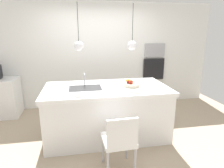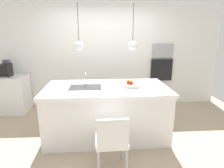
% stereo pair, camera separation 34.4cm
% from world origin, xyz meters
% --- Properties ---
extents(floor, '(6.60, 6.60, 0.00)m').
position_xyz_m(floor, '(0.00, 0.00, 0.00)').
color(floor, tan).
rests_on(floor, ground).
extents(back_wall, '(6.00, 0.10, 2.60)m').
position_xyz_m(back_wall, '(0.00, 1.65, 1.30)').
color(back_wall, white).
rests_on(back_wall, ground).
extents(kitchen_island, '(2.19, 1.14, 0.93)m').
position_xyz_m(kitchen_island, '(0.00, 0.00, 0.47)').
color(kitchen_island, white).
rests_on(kitchen_island, ground).
extents(sink_basin, '(0.56, 0.40, 0.02)m').
position_xyz_m(sink_basin, '(-0.37, 0.00, 0.93)').
color(sink_basin, '#2D2D30').
rests_on(sink_basin, kitchen_island).
extents(faucet, '(0.02, 0.17, 0.22)m').
position_xyz_m(faucet, '(-0.37, 0.21, 1.08)').
color(faucet, silver).
rests_on(faucet, kitchen_island).
extents(fruit_bowl, '(0.29, 0.29, 0.15)m').
position_xyz_m(fruit_bowl, '(0.44, -0.04, 0.98)').
color(fruit_bowl, beige).
rests_on(fruit_bowl, kitchen_island).
extents(side_counter, '(1.10, 0.60, 0.87)m').
position_xyz_m(side_counter, '(-2.40, 1.28, 0.44)').
color(side_counter, white).
rests_on(side_counter, ground).
extents(coffee_machine, '(0.20, 0.35, 0.38)m').
position_xyz_m(coffee_machine, '(-2.28, 1.28, 1.04)').
color(coffee_machine, black).
rests_on(coffee_machine, side_counter).
extents(microwave, '(0.54, 0.08, 0.34)m').
position_xyz_m(microwave, '(1.51, 1.58, 1.42)').
color(microwave, '#9E9EA3').
rests_on(microwave, back_wall).
extents(oven, '(0.56, 0.08, 0.56)m').
position_xyz_m(oven, '(1.51, 1.58, 0.92)').
color(oven, black).
rests_on(oven, back_wall).
extents(chair_near, '(0.44, 0.45, 0.85)m').
position_xyz_m(chair_near, '(0.02, -1.02, 0.49)').
color(chair_near, white).
rests_on(chair_near, ground).
extents(pendant_light_left, '(0.16, 0.16, 0.76)m').
position_xyz_m(pendant_light_left, '(-0.45, 0.00, 1.66)').
color(pendant_light_left, silver).
extents(pendant_light_right, '(0.16, 0.16, 0.76)m').
position_xyz_m(pendant_light_right, '(0.45, 0.00, 1.66)').
color(pendant_light_right, silver).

